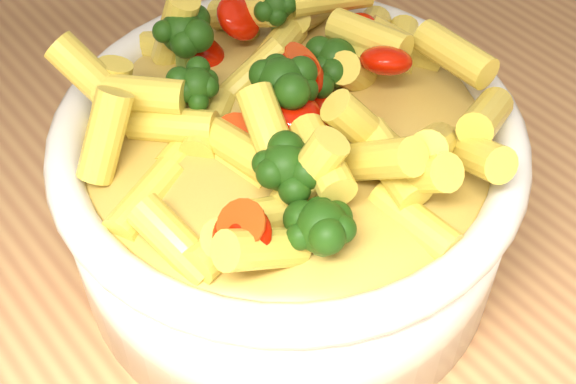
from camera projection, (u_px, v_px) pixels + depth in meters
table at (348, 233)px, 0.64m from camera, size 1.20×0.80×0.90m
serving_bowl at (288, 190)px, 0.46m from camera, size 0.26×0.26×0.11m
pasta_salad at (288, 101)px, 0.41m from camera, size 0.20×0.20×0.05m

